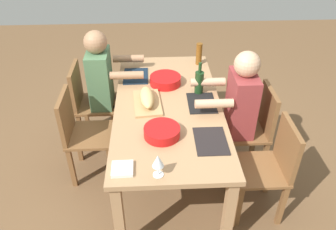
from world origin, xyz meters
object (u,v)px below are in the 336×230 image
object	(u,v)px
chair_far_center	(81,131)
chair_far_right	(89,100)
diner_near_center	(236,106)
serving_bowl_pasta	(165,80)
diner_far_right	(105,81)
bread_loaf	(147,97)
serving_bowl_greens	(162,131)
chair_near_center	(254,126)
wine_glass	(158,162)
beer_bottle	(199,54)
chair_near_left	(270,165)
cutting_board	(147,103)
wine_bottle	(199,82)
napkin_stack	(122,169)
dining_table	(168,113)

from	to	relation	value
chair_far_center	chair_far_right	xyz separation A→B (m)	(0.50, 0.00, 0.00)
diner_near_center	serving_bowl_pasta	world-z (taller)	diner_near_center
diner_far_right	diner_near_center	bearing A→B (deg)	-113.23
serving_bowl_pasta	bread_loaf	world-z (taller)	bread_loaf
chair_far_center	serving_bowl_greens	bearing A→B (deg)	-120.90
chair_near_center	wine_glass	bearing A→B (deg)	133.23
beer_bottle	chair_near_left	bearing A→B (deg)	-161.31
bread_loaf	diner_far_right	bearing A→B (deg)	40.13
chair_near_center	diner_near_center	distance (m)	0.28
chair_far_center	bread_loaf	world-z (taller)	same
serving_bowl_greens	wine_glass	xyz separation A→B (m)	(-0.40, 0.04, 0.07)
wine_glass	cutting_board	bearing A→B (deg)	4.77
chair_near_left	diner_far_right	world-z (taller)	diner_far_right
diner_far_right	chair_near_center	distance (m)	1.45
chair_near_left	diner_near_center	distance (m)	0.57
diner_far_right	wine_bottle	world-z (taller)	diner_far_right
cutting_board	wine_glass	world-z (taller)	wine_glass
chair_far_center	napkin_stack	distance (m)	0.92
serving_bowl_pasta	serving_bowl_greens	world-z (taller)	serving_bowl_pasta
dining_table	chair_far_center	distance (m)	0.78
diner_near_center	cutting_board	distance (m)	0.76
diner_far_right	wine_glass	world-z (taller)	diner_far_right
chair_far_right	beer_bottle	world-z (taller)	beer_bottle
napkin_stack	dining_table	bearing A→B (deg)	-23.70
chair_near_left	wine_glass	xyz separation A→B (m)	(-0.32, 0.87, 0.37)
chair_far_right	beer_bottle	distance (m)	1.19
serving_bowl_greens	bread_loaf	xyz separation A→B (m)	(0.43, 0.11, 0.02)
chair_far_right	beer_bottle	size ratio (longest dim) A/B	3.86
wine_glass	serving_bowl_pasta	bearing A→B (deg)	-4.80
bread_loaf	beer_bottle	xyz separation A→B (m)	(0.72, -0.52, 0.04)
chair_near_center	wine_bottle	size ratio (longest dim) A/B	2.93
diner_near_center	wine_bottle	size ratio (longest dim) A/B	4.14
diner_near_center	serving_bowl_greens	world-z (taller)	diner_near_center
chair_far_center	diner_near_center	world-z (taller)	diner_near_center
serving_bowl_pasta	napkin_stack	world-z (taller)	serving_bowl_pasta
chair_far_center	chair_near_center	distance (m)	1.53
diner_far_right	napkin_stack	bearing A→B (deg)	-168.95
chair_far_center	wine_glass	distance (m)	1.11
bread_loaf	chair_near_left	bearing A→B (deg)	-118.71
dining_table	cutting_board	size ratio (longest dim) A/B	4.53
chair_near_center	napkin_stack	bearing A→B (deg)	124.74
chair_near_left	wine_bottle	distance (m)	0.90
chair_far_center	chair_near_left	bearing A→B (deg)	-108.06
bread_loaf	dining_table	bearing A→B (deg)	-94.85
chair_far_right	beer_bottle	xyz separation A→B (m)	(0.23, -1.11, 0.37)
chair_far_center	chair_far_right	bearing A→B (deg)	0.00
wine_bottle	serving_bowl_greens	bearing A→B (deg)	149.73
beer_bottle	napkin_stack	bearing A→B (deg)	155.43
diner_far_right	diner_near_center	size ratio (longest dim) A/B	1.00
dining_table	chair_far_center	bearing A→B (deg)	90.00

